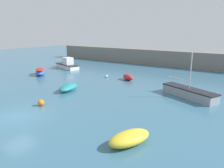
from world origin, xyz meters
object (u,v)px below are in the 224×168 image
object	(u,v)px
rowboat_with_red_cover	(40,72)
mooring_buoy_orange	(41,103)
fishing_dinghy_green	(128,77)
motorboat_with_cabin	(67,65)
mooring_buoy_white	(107,76)
sailboat_twin_hulled	(189,93)
rowboat_blue_near	(68,87)
rowboat_white_midwater	(129,138)

from	to	relation	value
rowboat_with_red_cover	mooring_buoy_orange	size ratio (longest dim) A/B	6.22
fishing_dinghy_green	motorboat_with_cabin	bearing A→B (deg)	-159.92
motorboat_with_cabin	mooring_buoy_white	xyz separation A→B (m)	(10.43, -2.37, -0.46)
motorboat_with_cabin	rowboat_with_red_cover	bearing A→B (deg)	114.22
motorboat_with_cabin	sailboat_twin_hulled	bearing A→B (deg)	-176.48
fishing_dinghy_green	sailboat_twin_hulled	xyz separation A→B (m)	(9.23, -3.43, 0.09)
mooring_buoy_white	rowboat_blue_near	bearing A→B (deg)	-86.13
rowboat_white_midwater	motorboat_with_cabin	bearing A→B (deg)	-106.60
rowboat_white_midwater	motorboat_with_cabin	size ratio (longest dim) A/B	0.53
sailboat_twin_hulled	mooring_buoy_white	size ratio (longest dim) A/B	16.14
fishing_dinghy_green	rowboat_white_midwater	bearing A→B (deg)	-31.01
rowboat_white_midwater	mooring_buoy_orange	bearing A→B (deg)	-77.87
rowboat_white_midwater	sailboat_twin_hulled	distance (m)	11.76
rowboat_blue_near	motorboat_with_cabin	distance (m)	15.34
motorboat_with_cabin	mooring_buoy_white	distance (m)	10.70
rowboat_white_midwater	sailboat_twin_hulled	world-z (taller)	sailboat_twin_hulled
rowboat_blue_near	motorboat_with_cabin	xyz separation A→B (m)	(-10.99, 10.70, 0.26)
fishing_dinghy_green	motorboat_with_cabin	distance (m)	14.01
fishing_dinghy_green	rowboat_with_red_cover	bearing A→B (deg)	-132.16
rowboat_with_red_cover	mooring_buoy_white	size ratio (longest dim) A/B	9.49
motorboat_with_cabin	mooring_buoy_orange	bearing A→B (deg)	145.49
sailboat_twin_hulled	motorboat_with_cabin	bearing A→B (deg)	-168.94
fishing_dinghy_green	rowboat_blue_near	size ratio (longest dim) A/B	0.70
rowboat_with_red_cover	motorboat_with_cabin	size ratio (longest dim) A/B	0.59
rowboat_with_red_cover	rowboat_white_midwater	world-z (taller)	rowboat_with_red_cover
mooring_buoy_white	rowboat_white_midwater	bearing A→B (deg)	-50.33
rowboat_with_red_cover	rowboat_white_midwater	distance (m)	24.37
rowboat_blue_near	mooring_buoy_orange	size ratio (longest dim) A/B	5.81
rowboat_white_midwater	sailboat_twin_hulled	size ratio (longest dim) A/B	0.53
rowboat_with_red_cover	motorboat_with_cabin	distance (m)	6.67
rowboat_blue_near	mooring_buoy_white	world-z (taller)	rowboat_blue_near
sailboat_twin_hulled	mooring_buoy_orange	world-z (taller)	sailboat_twin_hulled
mooring_buoy_orange	mooring_buoy_white	size ratio (longest dim) A/B	1.53
rowboat_white_midwater	rowboat_blue_near	size ratio (longest dim) A/B	0.96
mooring_buoy_white	mooring_buoy_orange	bearing A→B (deg)	-80.95
fishing_dinghy_green	rowboat_white_midwater	size ratio (longest dim) A/B	0.73
sailboat_twin_hulled	motorboat_with_cabin	distance (m)	23.73
rowboat_blue_near	fishing_dinghy_green	bearing A→B (deg)	-31.45
fishing_dinghy_green	rowboat_white_midwater	xyz separation A→B (m)	(8.92, -15.18, 0.01)
mooring_buoy_orange	rowboat_blue_near	bearing A→B (deg)	107.27
fishing_dinghy_green	mooring_buoy_orange	world-z (taller)	fishing_dinghy_green
rowboat_white_midwater	rowboat_blue_near	bearing A→B (deg)	-98.54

